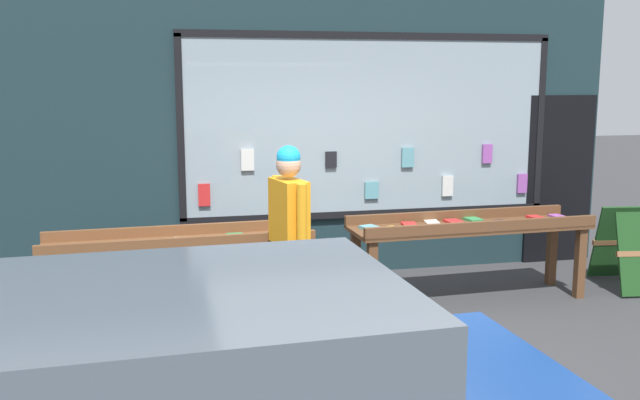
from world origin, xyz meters
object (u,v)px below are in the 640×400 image
at_px(display_table_right, 469,232).
at_px(display_table_left, 179,249).
at_px(person_browsing, 289,224).
at_px(sandwich_board_sign, 629,248).
at_px(small_dog, 261,315).

bearing_deg(display_table_right, display_table_left, -179.85).
relative_size(person_browsing, sandwich_board_sign, 1.89).
distance_m(display_table_left, person_browsing, 1.16).
relative_size(display_table_right, sandwich_board_sign, 2.80).
height_order(small_dog, sandwich_board_sign, sandwich_board_sign).
bearing_deg(sandwich_board_sign, person_browsing, -163.75).
distance_m(display_table_right, person_browsing, 2.11).
bearing_deg(person_browsing, sandwich_board_sign, -93.77).
xyz_separation_m(display_table_left, display_table_right, (2.98, 0.01, 0.02)).
distance_m(person_browsing, sandwich_board_sign, 4.01).
distance_m(display_table_right, sandwich_board_sign, 1.94).
height_order(display_table_left, person_browsing, person_browsing).
bearing_deg(small_dog, display_table_left, 38.76).
height_order(display_table_right, sandwich_board_sign, display_table_right).
bearing_deg(small_dog, person_browsing, -45.82).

